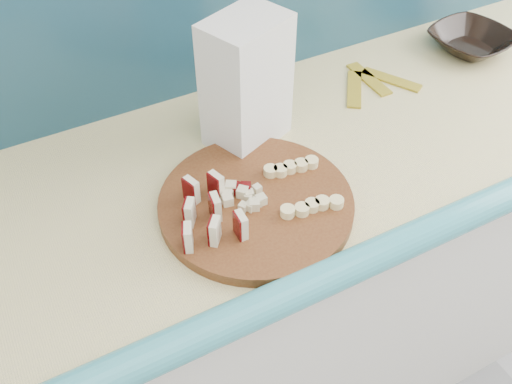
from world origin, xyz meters
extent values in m
cube|color=silver|center=(0.10, 1.50, 0.44)|extent=(2.20, 0.60, 0.88)
cube|color=#E8DA87|center=(0.10, 1.50, 0.90)|extent=(2.20, 0.60, 0.03)
cube|color=teal|center=(0.10, 1.20, 0.90)|extent=(2.20, 0.06, 0.03)
cylinder|color=#4A2210|center=(0.04, 1.39, 0.92)|extent=(0.41, 0.41, 0.02)
cube|color=beige|center=(-0.11, 1.35, 0.96)|extent=(0.02, 0.03, 0.05)
cube|color=#450406|center=(-0.12, 1.35, 0.96)|extent=(0.01, 0.03, 0.05)
cube|color=beige|center=(-0.09, 1.40, 0.96)|extent=(0.02, 0.03, 0.05)
cube|color=#450406|center=(-0.10, 1.40, 0.96)|extent=(0.01, 0.03, 0.05)
cube|color=beige|center=(-0.06, 1.45, 0.96)|extent=(0.02, 0.03, 0.05)
cube|color=#450406|center=(-0.07, 1.45, 0.96)|extent=(0.01, 0.03, 0.05)
cube|color=beige|center=(-0.07, 1.34, 0.96)|extent=(0.02, 0.03, 0.05)
cube|color=#450406|center=(-0.08, 1.34, 0.96)|extent=(0.01, 0.03, 0.05)
cube|color=beige|center=(-0.04, 1.39, 0.96)|extent=(0.02, 0.03, 0.05)
cube|color=#450406|center=(-0.05, 1.39, 0.96)|extent=(0.01, 0.03, 0.05)
cube|color=beige|center=(-0.02, 1.44, 0.96)|extent=(0.02, 0.03, 0.05)
cube|color=#450406|center=(-0.03, 1.44, 0.96)|extent=(0.01, 0.03, 0.05)
cube|color=beige|center=(-0.02, 1.33, 0.96)|extent=(0.02, 0.03, 0.05)
cube|color=#450406|center=(-0.03, 1.33, 0.96)|extent=(0.01, 0.03, 0.05)
cube|color=beige|center=(0.02, 1.39, 0.94)|extent=(0.02, 0.02, 0.02)
cube|color=beige|center=(0.03, 1.40, 0.94)|extent=(0.02, 0.02, 0.02)
cube|color=#450406|center=(0.03, 1.41, 0.94)|extent=(0.02, 0.02, 0.02)
cube|color=beige|center=(0.02, 1.40, 0.94)|extent=(0.02, 0.02, 0.02)
cube|color=beige|center=(0.02, 1.41, 0.94)|extent=(0.02, 0.02, 0.02)
cube|color=beige|center=(0.01, 1.42, 0.94)|extent=(0.02, 0.02, 0.02)
cube|color=beige|center=(0.01, 1.40, 0.94)|extent=(0.02, 0.02, 0.02)
cube|color=beige|center=(0.00, 1.40, 0.94)|extent=(0.02, 0.02, 0.02)
cube|color=#450406|center=(-0.01, 1.40, 0.94)|extent=(0.02, 0.02, 0.02)
cube|color=beige|center=(0.00, 1.39, 0.94)|extent=(0.02, 0.02, 0.02)
cube|color=beige|center=(0.00, 1.38, 0.94)|extent=(0.02, 0.02, 0.02)
cube|color=beige|center=(0.01, 1.39, 0.94)|extent=(0.02, 0.02, 0.02)
cube|color=beige|center=(0.01, 1.38, 0.94)|extent=(0.02, 0.02, 0.02)
cube|color=beige|center=(0.02, 1.37, 0.94)|extent=(0.02, 0.02, 0.02)
cube|color=#450406|center=(0.02, 1.39, 0.94)|extent=(0.02, 0.02, 0.02)
cube|color=beige|center=(0.03, 1.39, 0.94)|extent=(0.02, 0.02, 0.02)
cylinder|color=beige|center=(0.07, 1.33, 0.94)|extent=(0.03, 0.03, 0.02)
cylinder|color=beige|center=(0.09, 1.33, 0.94)|extent=(0.03, 0.03, 0.02)
cylinder|color=beige|center=(0.11, 1.32, 0.94)|extent=(0.03, 0.03, 0.02)
cylinder|color=beige|center=(0.13, 1.32, 0.94)|extent=(0.03, 0.03, 0.02)
cylinder|color=beige|center=(0.15, 1.32, 0.94)|extent=(0.03, 0.03, 0.02)
cylinder|color=beige|center=(0.09, 1.44, 0.94)|extent=(0.03, 0.03, 0.02)
cylinder|color=beige|center=(0.11, 1.43, 0.94)|extent=(0.03, 0.03, 0.02)
cylinder|color=beige|center=(0.13, 1.43, 0.94)|extent=(0.03, 0.03, 0.02)
cylinder|color=beige|center=(0.15, 1.42, 0.94)|extent=(0.03, 0.03, 0.02)
cylinder|color=beige|center=(0.17, 1.42, 0.94)|extent=(0.03, 0.03, 0.02)
imported|color=black|center=(0.76, 1.62, 0.93)|extent=(0.22, 0.22, 0.05)
cube|color=silver|center=(0.11, 1.58, 1.04)|extent=(0.18, 0.16, 0.26)
cube|color=gold|center=(0.41, 1.61, 0.91)|extent=(0.11, 0.13, 0.01)
cube|color=gold|center=(0.46, 1.63, 0.91)|extent=(0.03, 0.14, 0.01)
cube|color=gold|center=(0.50, 1.60, 0.91)|extent=(0.10, 0.14, 0.01)
camera|label=1|loc=(-0.30, 0.76, 1.67)|focal=40.00mm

